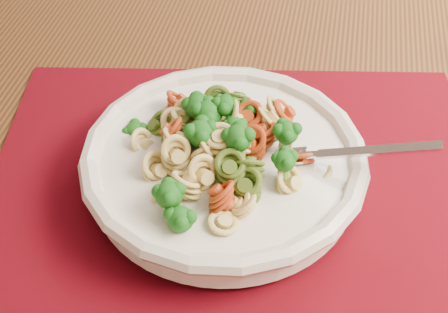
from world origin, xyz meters
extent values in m
cube|color=brown|center=(-0.78, 0.05, 0.72)|extent=(1.63, 1.29, 0.04)
cube|color=#5F0413|center=(-0.82, -0.08, 0.75)|extent=(0.54, 0.45, 0.00)
cylinder|color=silver|center=(-0.83, -0.07, 0.75)|extent=(0.12, 0.12, 0.01)
cylinder|color=silver|center=(-0.83, -0.07, 0.77)|extent=(0.26, 0.26, 0.03)
torus|color=silver|center=(-0.83, -0.07, 0.79)|extent=(0.28, 0.28, 0.02)
camera|label=1|loc=(-0.88, -0.49, 1.20)|focal=50.00mm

